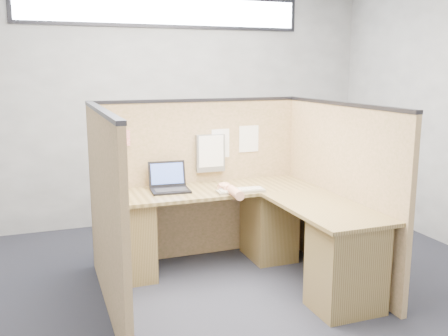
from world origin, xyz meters
name	(u,v)px	position (x,y,z in m)	size (l,w,h in m)	color
floor	(237,295)	(0.00, 0.00, 0.00)	(5.00, 5.00, 0.00)	black
wall_back	(166,104)	(0.00, 2.25, 1.40)	(5.00, 5.00, 0.00)	gray
clerestory_window	(165,11)	(0.00, 2.23, 2.45)	(3.30, 0.04, 0.38)	#232328
cubicle_partitions	(219,191)	(0.00, 0.43, 0.77)	(2.06, 1.83, 1.53)	olive
l_desk	(245,235)	(0.18, 0.29, 0.39)	(1.95, 1.75, 0.73)	brown
laptop	(168,183)	(-0.36, 0.78, 0.79)	(0.35, 0.34, 0.25)	black
keyboard	(241,190)	(0.22, 0.48, 0.74)	(0.44, 0.17, 0.03)	gray
mouse	(224,188)	(0.10, 0.55, 0.76)	(0.12, 0.07, 0.05)	silver
hand_forearm	(232,190)	(0.11, 0.40, 0.77)	(0.12, 0.43, 0.09)	tan
blue_poster	(112,134)	(-0.82, 0.97, 1.23)	(0.17, 0.00, 0.22)	navy
american_flag	(115,140)	(-0.80, 0.96, 1.18)	(0.23, 0.01, 0.39)	olive
file_holder	(210,153)	(0.10, 0.94, 1.02)	(0.28, 0.05, 0.36)	slate
paper_left	(222,143)	(0.22, 0.97, 1.10)	(0.22, 0.00, 0.28)	white
paper_right	(249,139)	(0.51, 0.97, 1.13)	(0.20, 0.00, 0.26)	white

